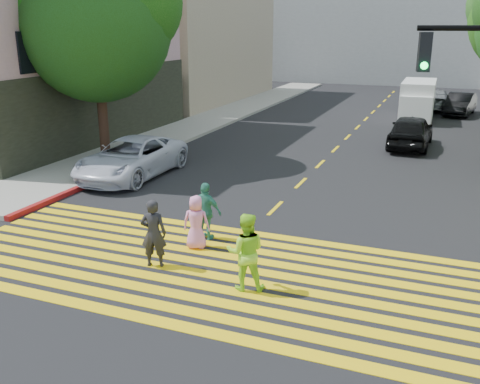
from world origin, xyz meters
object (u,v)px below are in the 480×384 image
Objects in this scene: pedestrian_woman at (246,252)px; tree_left at (98,18)px; dark_car_parked at (460,104)px; white_van at (418,102)px; dark_car_near at (411,131)px; pedestrian_child at (196,222)px; pedestrian_extra at (206,211)px; pedestrian_man at (154,233)px; white_sedan at (132,158)px; silver_car at (435,99)px.

tree_left is at bearing -61.25° from pedestrian_woman.
tree_left reaches higher than dark_car_parked.
white_van is at bearing -113.45° from pedestrian_woman.
tree_left is 14.61m from dark_car_near.
pedestrian_extra is (-0.02, 0.64, 0.08)m from pedestrian_child.
pedestrian_man is 0.33× the size of white_van.
white_sedan is 1.24× the size of dark_car_parked.
pedestrian_child is at bearing 99.15° from pedestrian_extra.
pedestrian_extra is at bearing 80.97° from silver_car.
pedestrian_extra is 0.30× the size of white_sedan.
pedestrian_child is at bearing 75.54° from dark_car_near.
white_sedan is (-5.22, 4.59, -0.05)m from pedestrian_extra.
white_sedan is at bearing -71.98° from pedestrian_man.
pedestrian_woman is at bearing -43.73° from white_sedan.
pedestrian_woman is 29.15m from silver_car.
tree_left is 1.64× the size of white_sedan.
white_van is (3.78, 22.39, 0.40)m from pedestrian_child.
dark_car_parked is at bearing 53.45° from tree_left.
dark_car_near is (2.09, 15.97, -0.09)m from pedestrian_woman.
pedestrian_extra is at bearing -101.52° from pedestrian_child.
dark_car_near is (4.08, 13.72, -0.01)m from pedestrian_extra.
pedestrian_extra is (0.42, 1.98, -0.05)m from pedestrian_man.
pedestrian_child is 14.92m from dark_car_near.
pedestrian_extra is 0.33× the size of silver_car.
pedestrian_extra reaches higher than dark_car_near.
tree_left reaches higher than white_sedan.
pedestrian_extra is 14.31m from dark_car_near.
dark_car_near is at bearing 88.31° from silver_car.
pedestrian_man is 0.32× the size of white_sedan.
pedestrian_man reaches higher than pedestrian_extra.
tree_left is 5.49× the size of pedestrian_extra.
pedestrian_man is 1.42m from pedestrian_child.
pedestrian_woman is at bearing -95.36° from white_van.
silver_car is at bearing -92.89° from pedestrian_extra.
tree_left is 6.10× the size of pedestrian_child.
silver_car is at bearing 79.39° from white_van.
pedestrian_woman reaches higher than pedestrian_child.
pedestrian_extra is 22.08m from white_van.
white_sedan is (2.29, -1.74, -5.01)m from tree_left.
pedestrian_child is at bearing -100.61° from white_van.
tree_left is at bearing 33.81° from dark_car_near.
pedestrian_man is at bearing 57.99° from pedestrian_child.
white_van is (9.02, 17.15, 0.38)m from white_sedan.
pedestrian_woman is 3.01m from pedestrian_extra.
pedestrian_child is (7.53, -6.98, -5.03)m from tree_left.
pedestrian_woman is 9.94m from white_sedan.
pedestrian_man is 0.39× the size of dark_car_parked.
tree_left is 19.67m from white_van.
pedestrian_woman reaches higher than silver_car.
tree_left is 2.02× the size of dark_car_parked.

